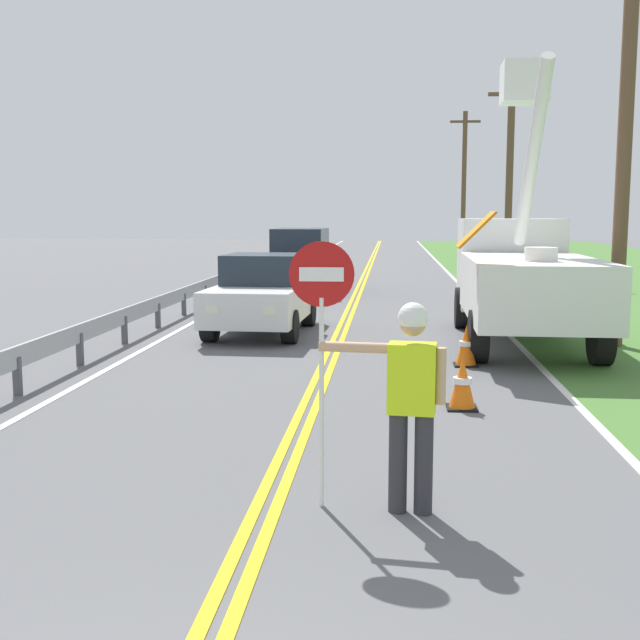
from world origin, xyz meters
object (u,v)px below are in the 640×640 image
at_px(utility_bucket_truck, 521,271).
at_px(oncoming_suv_second, 301,260).
at_px(utility_pole_far, 464,182).
at_px(traffic_cone_lead, 462,384).
at_px(utility_pole_near, 625,140).
at_px(traffic_cone_mid, 466,346).
at_px(utility_pole_mid, 509,176).
at_px(stop_sign_paddle, 322,314).
at_px(oncoming_sedan_nearest, 263,295).
at_px(flagger_worker, 410,394).

relative_size(utility_bucket_truck, oncoming_suv_second, 1.48).
bearing_deg(utility_pole_far, traffic_cone_lead, -95.00).
xyz_separation_m(utility_pole_near, traffic_cone_mid, (-3.10, -2.35, -3.62)).
distance_m(utility_pole_mid, utility_pole_far, 17.31).
xyz_separation_m(utility_bucket_truck, oncoming_suv_second, (-5.58, 9.75, -0.36)).
bearing_deg(stop_sign_paddle, traffic_cone_lead, 67.16).
height_order(stop_sign_paddle, traffic_cone_lead, stop_sign_paddle).
bearing_deg(stop_sign_paddle, traffic_cone_mid, 74.40).
bearing_deg(traffic_cone_mid, oncoming_sedan_nearest, 139.64).
bearing_deg(flagger_worker, traffic_cone_lead, 78.25).
bearing_deg(utility_pole_far, stop_sign_paddle, -96.65).
bearing_deg(oncoming_suv_second, oncoming_sedan_nearest, -88.68).
distance_m(utility_pole_far, traffic_cone_lead, 38.98).
height_order(utility_bucket_truck, utility_pole_near, utility_pole_near).
xyz_separation_m(stop_sign_paddle, utility_pole_mid, (5.13, 24.97, 2.33)).
bearing_deg(oncoming_sedan_nearest, utility_pole_mid, 63.77).
distance_m(flagger_worker, traffic_cone_mid, 6.94).
xyz_separation_m(utility_bucket_truck, utility_pole_mid, (1.93, 15.40, 2.62)).
height_order(utility_bucket_truck, oncoming_sedan_nearest, utility_bucket_truck).
bearing_deg(utility_bucket_truck, oncoming_sedan_nearest, 173.76).
bearing_deg(flagger_worker, traffic_cone_mid, 80.71).
height_order(utility_pole_mid, utility_pole_far, utility_pole_far).
bearing_deg(traffic_cone_lead, traffic_cone_mid, 83.79).
distance_m(utility_pole_near, utility_pole_far, 33.20).
distance_m(stop_sign_paddle, utility_bucket_truck, 10.10).
distance_m(flagger_worker, stop_sign_paddle, 1.02).
distance_m(utility_pole_near, utility_pole_mid, 15.89).
xyz_separation_m(utility_pole_mid, utility_pole_far, (-0.21, 17.31, 0.47)).
height_order(oncoming_sedan_nearest, traffic_cone_lead, oncoming_sedan_nearest).
bearing_deg(flagger_worker, utility_bucket_truck, 75.83).
relative_size(utility_bucket_truck, traffic_cone_mid, 9.80).
distance_m(stop_sign_paddle, traffic_cone_mid, 7.12).
distance_m(flagger_worker, oncoming_suv_second, 19.66).
bearing_deg(oncoming_suv_second, traffic_cone_mid, -71.34).
height_order(stop_sign_paddle, utility_pole_far, utility_pole_far).
bearing_deg(utility_bucket_truck, utility_pole_mid, 82.86).
bearing_deg(traffic_cone_lead, utility_bucket_truck, 74.32).
xyz_separation_m(oncoming_suv_second, utility_pole_far, (7.30, 22.95, 3.45)).
distance_m(stop_sign_paddle, utility_pole_far, 42.65).
bearing_deg(stop_sign_paddle, flagger_worker, -6.38).
bearing_deg(traffic_cone_lead, stop_sign_paddle, -112.84).
distance_m(stop_sign_paddle, utility_pole_near, 10.60).
bearing_deg(traffic_cone_lead, oncoming_suv_second, 104.06).
xyz_separation_m(traffic_cone_lead, traffic_cone_mid, (0.33, 3.06, 0.00)).
distance_m(utility_bucket_truck, oncoming_suv_second, 11.24).
bearing_deg(stop_sign_paddle, oncoming_sedan_nearest, 102.02).
height_order(utility_bucket_truck, traffic_cone_mid, utility_bucket_truck).
height_order(oncoming_suv_second, traffic_cone_mid, oncoming_suv_second).
distance_m(utility_pole_mid, traffic_cone_lead, 21.92).
bearing_deg(oncoming_suv_second, utility_pole_far, 72.36).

